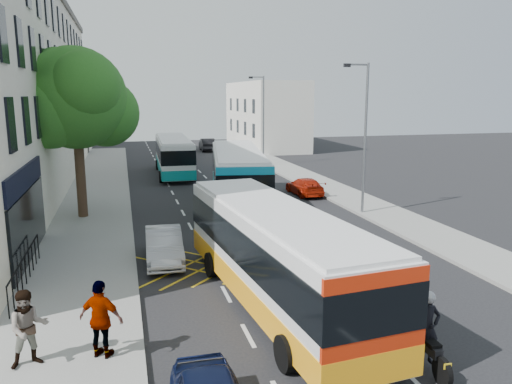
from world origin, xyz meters
TOP-DOWN VIEW (x-y plane):
  - ground at (0.00, 0.00)m, footprint 120.00×120.00m
  - pavement_left at (-8.50, 15.00)m, footprint 5.00×70.00m
  - pavement_right at (7.50, 15.00)m, footprint 3.00×70.00m
  - terrace_far at (-14.00, 55.00)m, footprint 8.00×20.00m
  - building_right at (11.00, 48.00)m, footprint 6.00×18.00m
  - street_tree at (-8.51, 14.97)m, footprint 6.30×5.70m
  - lamp_near at (6.20, 12.00)m, footprint 1.45×0.15m
  - lamp_far at (6.20, 32.00)m, footprint 1.45×0.15m
  - railings at (-9.70, 5.30)m, footprint 0.08×5.60m
  - bus_near at (-1.86, 1.85)m, footprint 3.61×11.29m
  - bus_mid at (0.16, 15.86)m, footprint 4.71×12.32m
  - bus_far at (-2.28, 28.82)m, footprint 2.96×10.93m
  - motorbike at (0.52, -2.70)m, footprint 0.68×2.25m
  - parked_car_silver at (-4.90, 6.89)m, footprint 1.54×4.05m
  - red_hatchback at (5.18, 18.03)m, footprint 1.65×3.94m
  - distant_car_grey at (-0.78, 39.18)m, footprint 2.71×5.43m
  - distant_car_dark at (3.29, 45.57)m, footprint 1.68×4.48m
  - pedestrian_near at (-8.65, -0.36)m, footprint 1.07×0.93m
  - pedestrian_far at (-7.00, -0.40)m, footprint 1.25×0.99m

SIDE VIEW (x-z plane):
  - ground at x=0.00m, z-range 0.00..0.00m
  - pavement_left at x=-8.50m, z-range 0.00..0.15m
  - pavement_right at x=7.50m, z-range 0.00..0.15m
  - red_hatchback at x=5.18m, z-range 0.00..1.14m
  - parked_car_silver at x=-4.90m, z-range 0.00..1.32m
  - railings at x=-9.70m, z-range 0.15..1.29m
  - distant_car_dark at x=3.29m, z-range 0.00..1.46m
  - distant_car_grey at x=-0.78m, z-range 0.00..1.48m
  - motorbike at x=0.52m, z-range -0.06..1.93m
  - pedestrian_near at x=-8.65m, z-range 0.15..2.05m
  - pedestrian_far at x=-7.00m, z-range 0.15..2.13m
  - bus_far at x=-2.28m, z-range 0.08..3.14m
  - bus_near at x=-1.86m, z-range 0.08..3.20m
  - bus_mid at x=0.16m, z-range 0.09..3.47m
  - building_right at x=11.00m, z-range 0.00..8.00m
  - lamp_near at x=6.20m, z-range 0.62..8.62m
  - lamp_far at x=6.20m, z-range 0.62..8.62m
  - terrace_far at x=-14.00m, z-range 0.00..10.00m
  - street_tree at x=-8.51m, z-range 1.89..10.69m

